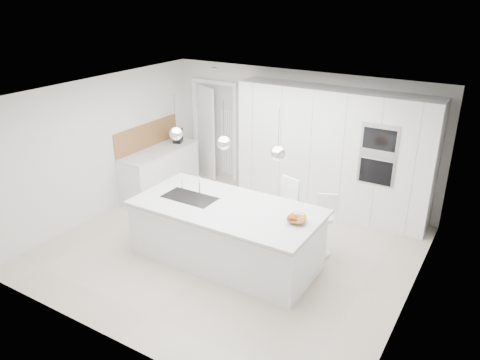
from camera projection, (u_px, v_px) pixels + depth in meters
The scene contains 26 objects.
floor at pixel (230, 249), 7.57m from camera, with size 5.50×5.50×0.00m, color #C0B39D.
wall_back at pixel (299, 136), 9.05m from camera, with size 5.50×5.50×0.00m, color silver.
wall_left at pixel (101, 147), 8.40m from camera, with size 5.00×5.00×0.00m, color silver.
ceiling at pixel (229, 96), 6.60m from camera, with size 5.50×5.50×0.00m, color white.
tall_cabinets at pixel (332, 152), 8.47m from camera, with size 3.60×0.60×2.30m, color white.
oven_stack at pixel (378, 155), 7.72m from camera, with size 0.62×0.04×1.05m, color #A5A5A8, non-canonical shape.
doorway_frame at pixel (215, 132), 10.05m from camera, with size 1.11×0.08×2.13m, color white, non-canonical shape.
hallway_door at pixel (204, 132), 10.14m from camera, with size 0.82×0.04×2.00m, color white.
radiator at pixel (227, 142), 9.96m from camera, with size 0.32×0.04×1.40m, color white, non-canonical shape.
left_base_cabinets at pixel (160, 172), 9.52m from camera, with size 0.60×1.80×0.86m, color white.
left_worktop at pixel (159, 151), 9.35m from camera, with size 0.62×1.82×0.04m, color silver.
oak_backsplash at pixel (147, 136), 9.38m from camera, with size 0.02×1.80×0.50m, color #976334.
island_base at pixel (225, 235), 7.12m from camera, with size 2.80×1.20×0.86m, color white.
island_worktop at pixel (227, 207), 6.98m from camera, with size 2.84×1.40×0.04m, color silver.
island_sink at pixel (190, 202), 7.28m from camera, with size 0.84×0.44×0.18m, color #3F3F42, non-canonical shape.
island_tap at pixel (200, 185), 7.32m from camera, with size 0.02×0.02×0.30m, color white.
pendant_left at pixel (176, 134), 6.96m from camera, with size 0.20×0.20×0.20m, color white.
pendant_mid at pixel (224, 143), 6.55m from camera, with size 0.20×0.20×0.20m, color white.
pendant_right at pixel (278, 153), 6.14m from camera, with size 0.20×0.20×0.20m, color white.
fruit_bowl at pixel (296, 220), 6.47m from camera, with size 0.27×0.27×0.07m, color #976334.
espresso_machine at pixel (178, 136), 9.75m from camera, with size 0.16×0.25×0.27m, color black.
bar_stool_left at pixel (285, 215), 7.42m from camera, with size 0.38×0.53×1.15m, color white, non-canonical shape.
bar_stool_right at pixel (322, 226), 7.24m from camera, with size 0.33×0.45×0.98m, color white, non-canonical shape.
apple_a at pixel (295, 218), 6.45m from camera, with size 0.08×0.08×0.08m, color #BC3C1C.
apple_b at pixel (292, 218), 6.46m from camera, with size 0.08×0.08×0.08m, color #BC3C1C.
banana_bunch at pixel (298, 215), 6.41m from camera, with size 0.23×0.23×0.03m, color yellow.
Camera 1 is at (3.54, -5.52, 3.94)m, focal length 35.00 mm.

